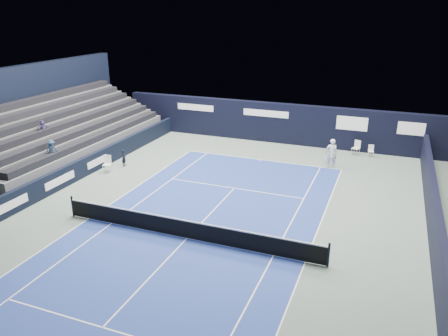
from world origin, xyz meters
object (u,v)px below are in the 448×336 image
object	(u,v)px
folding_chair_back_a	(357,147)
folding_chair_back_b	(371,150)
tennis_net	(187,229)
tennis_player	(332,153)
line_judge_chair	(107,163)

from	to	relation	value
folding_chair_back_a	folding_chair_back_b	size ratio (longest dim) A/B	1.26
tennis_net	tennis_player	world-z (taller)	tennis_player
tennis_net	folding_chair_back_a	bearing A→B (deg)	68.68
folding_chair_back_a	tennis_net	size ratio (longest dim) A/B	0.08
folding_chair_back_b	tennis_player	world-z (taller)	tennis_player
folding_chair_back_a	tennis_player	xyz separation A→B (m)	(-1.32, -3.36, 0.37)
folding_chair_back_b	folding_chair_back_a	bearing A→B (deg)	169.41
folding_chair_back_b	line_judge_chair	bearing A→B (deg)	-157.71
folding_chair_back_a	folding_chair_back_b	world-z (taller)	folding_chair_back_a
folding_chair_back_a	line_judge_chair	xyz separation A→B (m)	(-14.65, -9.43, 0.01)
folding_chair_back_a	tennis_player	size ratio (longest dim) A/B	0.55
folding_chair_back_a	folding_chair_back_b	bearing A→B (deg)	20.61
folding_chair_back_b	line_judge_chair	size ratio (longest dim) A/B	0.79
tennis_player	folding_chair_back_a	bearing A→B (deg)	68.59
folding_chair_back_a	tennis_net	xyz separation A→B (m)	(-6.04, -15.49, -0.10)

